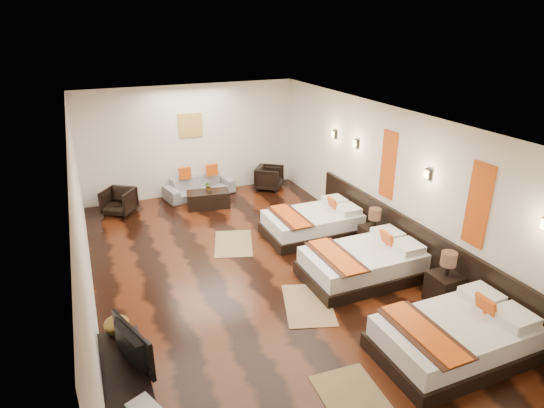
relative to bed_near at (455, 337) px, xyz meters
name	(u,v)px	position (x,y,z in m)	size (l,w,h in m)	color
floor	(262,280)	(-1.70, 2.82, -0.27)	(5.50, 9.50, 0.01)	black
ceiling	(260,122)	(-1.70, 2.82, 2.53)	(5.50, 9.50, 0.01)	white
back_wall	(191,141)	(-1.70, 7.57, 1.13)	(5.50, 0.01, 2.80)	silver
left_wall	(83,235)	(-4.45, 2.82, 1.13)	(0.01, 9.50, 2.80)	silver
right_wall	(397,184)	(1.05, 2.82, 1.13)	(0.01, 9.50, 2.80)	silver
headboard_panel	(418,248)	(1.01, 2.02, 0.18)	(0.08, 6.60, 0.90)	black
bed_near	(455,337)	(0.00, 0.00, 0.00)	(2.09, 1.32, 0.80)	black
bed_mid	(363,263)	(0.00, 2.21, 0.00)	(2.08, 1.31, 0.79)	black
bed_far	(313,223)	(0.00, 4.09, -0.01)	(2.00, 1.26, 0.76)	black
nightstand_a	(444,285)	(0.75, 1.03, 0.04)	(0.46, 0.46, 0.91)	black
nightstand_b	(373,236)	(0.75, 3.01, 0.04)	(0.45, 0.45, 0.88)	black
jute_mat_near	(357,404)	(-1.70, -0.24, -0.27)	(0.75, 1.20, 0.01)	olive
jute_mat_mid	(308,305)	(-1.29, 1.81, -0.27)	(0.75, 1.20, 0.01)	olive
jute_mat_far	(233,243)	(-1.71, 4.34, -0.27)	(0.75, 1.20, 0.01)	olive
tv_console	(129,394)	(-4.20, 0.69, 0.00)	(0.50, 1.80, 0.55)	black
tv	(126,348)	(-4.15, 0.84, 0.53)	(0.89, 0.12, 0.51)	black
figurine	(116,322)	(-4.20, 1.52, 0.44)	(0.31, 0.31, 0.33)	brown
sofa	(199,186)	(-1.63, 7.27, -0.02)	(1.77, 0.69, 0.52)	gray
armchair_left	(119,201)	(-3.66, 6.87, 0.03)	(0.65, 0.67, 0.61)	black
armchair_right	(269,178)	(0.23, 7.05, 0.04)	(0.66, 0.68, 0.62)	black
coffee_table	(208,199)	(-1.63, 6.44, -0.07)	(1.00, 0.50, 0.40)	black
table_plant	(209,186)	(-1.60, 6.49, 0.25)	(0.21, 0.19, 0.24)	#26581D
orange_panel_a	(478,205)	(1.03, 0.92, 1.43)	(0.04, 0.40, 1.30)	#D86014
orange_panel_b	(388,165)	(1.03, 3.12, 1.43)	(0.04, 0.40, 1.30)	#D86014
sconce_mid	(428,174)	(1.01, 2.02, 1.58)	(0.07, 0.12, 0.18)	black
sconce_far	(356,144)	(1.01, 4.22, 1.58)	(0.07, 0.12, 0.18)	black
sconce_lounge	(334,134)	(1.01, 5.12, 1.58)	(0.07, 0.12, 0.18)	black
gold_artwork	(190,125)	(-1.70, 7.55, 1.53)	(0.60, 0.04, 0.60)	#AD873F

